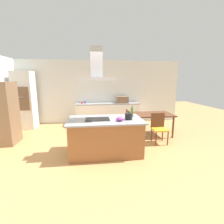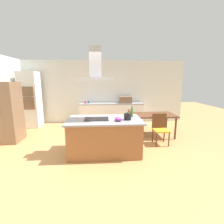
% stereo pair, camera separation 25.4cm
% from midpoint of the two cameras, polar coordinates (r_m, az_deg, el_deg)
% --- Properties ---
extents(ground, '(16.00, 16.00, 0.00)m').
position_cam_midpoint_polar(ground, '(5.80, -1.66, -7.66)').
color(ground, tan).
extents(wall_back, '(7.20, 0.10, 2.70)m').
position_cam_midpoint_polar(wall_back, '(7.26, -2.25, 7.03)').
color(wall_back, silver).
rests_on(wall_back, ground).
extents(kitchen_island, '(1.87, 1.12, 0.90)m').
position_cam_midpoint_polar(kitchen_island, '(4.24, -0.91, -8.38)').
color(kitchen_island, '#995B33').
rests_on(kitchen_island, ground).
extents(cooktop, '(0.60, 0.44, 0.01)m').
position_cam_midpoint_polar(cooktop, '(4.10, -3.70, -2.45)').
color(cooktop, black).
rests_on(cooktop, kitchen_island).
extents(tea_kettle, '(0.23, 0.18, 0.19)m').
position_cam_midpoint_polar(tea_kettle, '(4.05, 7.28, -1.60)').
color(tea_kettle, black).
rests_on(tea_kettle, kitchen_island).
extents(olive_oil_bottle, '(0.07, 0.07, 0.30)m').
position_cam_midpoint_polar(olive_oil_bottle, '(4.37, 8.62, -0.09)').
color(olive_oil_bottle, '#47722D').
rests_on(olive_oil_bottle, kitchen_island).
extents(mixing_bowl, '(0.18, 0.18, 0.10)m').
position_cam_midpoint_polar(mixing_bowl, '(3.91, 4.10, -2.50)').
color(mixing_bowl, purple).
rests_on(mixing_bowl, kitchen_island).
extents(back_counter, '(2.69, 0.62, 0.90)m').
position_cam_midpoint_polar(back_counter, '(7.03, 0.73, -0.50)').
color(back_counter, white).
rests_on(back_counter, ground).
extents(countertop_microwave, '(0.50, 0.38, 0.28)m').
position_cam_midpoint_polar(countertop_microwave, '(7.02, 5.81, 4.30)').
color(countertop_microwave, brown).
rests_on(countertop_microwave, back_counter).
extents(coffee_mug_red, '(0.08, 0.08, 0.09)m').
position_cam_midpoint_polar(coffee_mug_red, '(6.92, -8.25, 3.35)').
color(coffee_mug_red, red).
rests_on(coffee_mug_red, back_counter).
extents(coffee_mug_blue, '(0.08, 0.08, 0.09)m').
position_cam_midpoint_polar(coffee_mug_blue, '(7.01, -7.19, 3.48)').
color(coffee_mug_blue, '#2D56B2').
rests_on(coffee_mug_blue, back_counter).
extents(wall_oven_stack, '(0.70, 0.66, 2.20)m').
position_cam_midpoint_polar(wall_oven_stack, '(7.20, -25.87, 3.91)').
color(wall_oven_stack, white).
rests_on(wall_oven_stack, ground).
extents(refrigerator, '(0.80, 0.73, 1.82)m').
position_cam_midpoint_polar(refrigerator, '(5.80, -32.39, -0.12)').
color(refrigerator, brown).
rests_on(refrigerator, ground).
extents(dining_table, '(1.40, 0.90, 0.75)m').
position_cam_midpoint_polar(dining_table, '(5.64, 15.53, -1.59)').
color(dining_table, '#59331E').
rests_on(dining_table, ground).
extents(chair_at_left_end, '(0.42, 0.42, 0.89)m').
position_cam_midpoint_polar(chair_at_left_end, '(5.44, 6.29, -3.41)').
color(chair_at_left_end, gold).
rests_on(chair_at_left_end, ground).
extents(chair_facing_island, '(0.42, 0.42, 0.89)m').
position_cam_midpoint_polar(chair_facing_island, '(5.07, 17.90, -4.98)').
color(chair_facing_island, gold).
rests_on(chair_facing_island, ground).
extents(range_hood, '(0.90, 0.55, 0.78)m').
position_cam_midpoint_polar(range_hood, '(4.00, -3.92, 14.46)').
color(range_hood, '#ADADB2').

